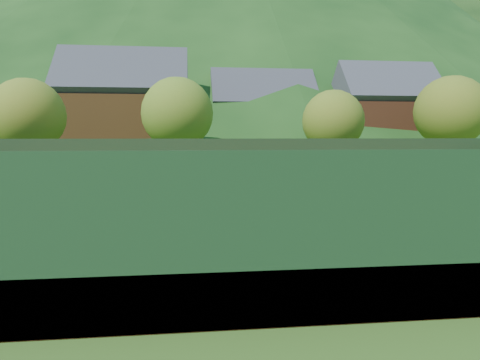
{
  "coord_description": "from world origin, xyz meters",
  "views": [
    {
      "loc": [
        -2.86,
        -18.83,
        3.26
      ],
      "look_at": [
        -0.68,
        0.0,
        1.27
      ],
      "focal_mm": 32.0,
      "sensor_mm": 36.0,
      "label": 1
    }
  ],
  "objects": [
    {
      "name": "tennis_ball_28",
      "position": [
        -7.73,
        -6.3,
        0.05
      ],
      "size": [
        0.07,
        0.07,
        0.07
      ],
      "primitive_type": "sphere",
      "color": "#C4DC24",
      "rests_on": "clay_court"
    },
    {
      "name": "tennis_ball_10",
      "position": [
        -2.22,
        -5.68,
        0.05
      ],
      "size": [
        0.07,
        0.07,
        0.07
      ],
      "primitive_type": "sphere",
      "color": "#C4DC24",
      "rests_on": "clay_court"
    },
    {
      "name": "coach",
      "position": [
        -4.14,
        -2.22,
        0.89
      ],
      "size": [
        0.75,
        0.62,
        1.75
      ],
      "primitive_type": "imported",
      "rotation": [
        0.0,
        0.0,
        -0.37
      ],
      "color": "#1954A3",
      "rests_on": "clay_court"
    },
    {
      "name": "mountain_far_right",
      "position": [
        90.0,
        150.0,
        47.5
      ],
      "size": [
        260.0,
        260.0,
        95.0
      ],
      "primitive_type": "cone",
      "color": "black",
      "rests_on": "ground"
    },
    {
      "name": "tree_b",
      "position": [
        -4.0,
        20.0,
        5.19
      ],
      "size": [
        6.4,
        6.4,
        8.4
      ],
      "color": "#3B2717",
      "rests_on": "ground"
    },
    {
      "name": "perimeter_fence",
      "position": [
        0.0,
        0.0,
        1.27
      ],
      "size": [
        40.4,
        24.24,
        3.0
      ],
      "color": "black",
      "rests_on": "clay_court"
    },
    {
      "name": "tennis_ball_4",
      "position": [
        4.08,
        -3.66,
        0.05
      ],
      "size": [
        0.07,
        0.07,
        0.07
      ],
      "primitive_type": "sphere",
      "color": "#C4DC24",
      "rests_on": "clay_court"
    },
    {
      "name": "tennis_ball_23",
      "position": [
        -5.38,
        -3.38,
        0.05
      ],
      "size": [
        0.07,
        0.07,
        0.07
      ],
      "primitive_type": "sphere",
      "color": "#C4DC24",
      "rests_on": "clay_court"
    },
    {
      "name": "mountain_far",
      "position": [
        10.0,
        160.0,
        55.0
      ],
      "size": [
        280.0,
        280.0,
        110.0
      ],
      "primitive_type": "cone",
      "color": "#143512",
      "rests_on": "ground"
    },
    {
      "name": "tree_c",
      "position": [
        10.0,
        19.0,
        4.54
      ],
      "size": [
        5.6,
        5.6,
        7.35
      ],
      "color": "#42291A",
      "rests_on": "ground"
    },
    {
      "name": "tennis_ball_16",
      "position": [
        -4.87,
        -9.32,
        0.05
      ],
      "size": [
        0.07,
        0.07,
        0.07
      ],
      "primitive_type": "sphere",
      "color": "#C4DC24",
      "rests_on": "clay_court"
    },
    {
      "name": "tennis_ball_25",
      "position": [
        -6.75,
        -3.95,
        0.05
      ],
      "size": [
        0.07,
        0.07,
        0.07
      ],
      "primitive_type": "sphere",
      "color": "#C4DC24",
      "rests_on": "clay_court"
    },
    {
      "name": "tennis_ball_12",
      "position": [
        -5.58,
        -6.51,
        0.05
      ],
      "size": [
        0.07,
        0.07,
        0.07
      ],
      "primitive_type": "sphere",
      "color": "#C4DC24",
      "rests_on": "clay_court"
    },
    {
      "name": "chalet_mid",
      "position": [
        6.0,
        34.0,
        4.99
      ],
      "size": [
        12.65,
        8.82,
        11.45
      ],
      "color": "beige",
      "rests_on": "ground"
    },
    {
      "name": "tennis_ball_9",
      "position": [
        1.55,
        -1.08,
        0.05
      ],
      "size": [
        0.07,
        0.07,
        0.07
      ],
      "primitive_type": "sphere",
      "color": "#C4DC24",
      "rests_on": "clay_court"
    },
    {
      "name": "tennis_ball_6",
      "position": [
        1.14,
        -3.91,
        0.05
      ],
      "size": [
        0.07,
        0.07,
        0.07
      ],
      "primitive_type": "sphere",
      "color": "#C4DC24",
      "rests_on": "clay_court"
    },
    {
      "name": "tennis_ball_26",
      "position": [
        1.0,
        -5.65,
        0.05
      ],
      "size": [
        0.07,
        0.07,
        0.07
      ],
      "primitive_type": "sphere",
      "color": "#C4DC24",
      "rests_on": "clay_court"
    },
    {
      "name": "ball_hopper",
      "position": [
        -8.09,
        -4.24,
        0.77
      ],
      "size": [
        0.57,
        0.57,
        1.0
      ],
      "color": "black",
      "rests_on": "clay_court"
    },
    {
      "name": "tennis_ball_3",
      "position": [
        -8.56,
        -1.52,
        0.05
      ],
      "size": [
        0.07,
        0.07,
        0.07
      ],
      "primitive_type": "sphere",
      "color": "#C4DC24",
      "rests_on": "clay_court"
    },
    {
      "name": "tennis_ball_13",
      "position": [
        3.09,
        -9.33,
        0.05
      ],
      "size": [
        0.07,
        0.07,
        0.07
      ],
      "primitive_type": "sphere",
      "color": "#C4DC24",
      "rests_on": "clay_court"
    },
    {
      "name": "tennis_ball_14",
      "position": [
        -7.94,
        -3.88,
        0.05
      ],
      "size": [
        0.07,
        0.07,
        0.07
      ],
      "primitive_type": "sphere",
      "color": "#C4DC24",
      "rests_on": "clay_court"
    },
    {
      "name": "tennis_ball_20",
      "position": [
        3.93,
        -7.21,
        0.05
      ],
      "size": [
        0.07,
        0.07,
        0.07
      ],
      "primitive_type": "sphere",
      "color": "#C4DC24",
      "rests_on": "clay_court"
    },
    {
      "name": "tennis_ball_15",
      "position": [
        -3.89,
        -3.74,
        0.05
      ],
      "size": [
        0.07,
        0.07,
        0.07
      ],
      "primitive_type": "sphere",
      "color": "#C4DC24",
      "rests_on": "clay_court"
    },
    {
      "name": "tennis_ball_24",
      "position": [
        3.04,
        -9.12,
        0.05
      ],
      "size": [
        0.07,
        0.07,
        0.07
      ],
      "primitive_type": "sphere",
      "color": "#C4DC24",
      "rests_on": "clay_court"
    },
    {
      "name": "tennis_ball_22",
      "position": [
        -6.29,
        -7.77,
        0.05
      ],
      "size": [
        0.07,
        0.07,
        0.07
      ],
      "primitive_type": "sphere",
      "color": "#C4DC24",
      "rests_on": "clay_court"
    },
    {
      "name": "tennis_ball_8",
      "position": [
        1.94,
        -4.67,
        0.05
      ],
      "size": [
        0.07,
        0.07,
        0.07
      ],
      "primitive_type": "sphere",
      "color": "#C4DC24",
      "rests_on": "clay_court"
    },
    {
      "name": "tree_a",
      "position": [
        -16.0,
        18.0,
        4.87
      ],
      "size": [
        6.0,
        6.0,
        7.88
      ],
      "color": "#402B19",
      "rests_on": "ground"
    },
    {
      "name": "student_a",
      "position": [
        3.86,
        1.29,
        0.72
      ],
      "size": [
        0.72,
        0.58,
        1.41
      ],
      "primitive_type": "imported",
      "rotation": [
        0.0,
        0.0,
        3.06
      ],
      "color": "#E04C13",
      "rests_on": "clay_court"
    },
    {
      "name": "chalet_left",
      "position": [
        -10.0,
        30.0,
        5.65
      ],
      "size": [
        13.8,
        9.93,
        12.92
      ],
      "color": "beige",
      "rests_on": "ground"
    },
    {
      "name": "tennis_ball_0",
      "position": [
        5.04,
        -0.94,
        0.05
      ],
      "size": [
        0.07,
        0.07,
        0.07
      ],
      "primitive_type": "sphere",
      "color": "#C4DC24",
      "rests_on": "clay_court"
    },
    {
      "name": "tree_d",
      "position": [
        22.0,
        20.0,
        5.52
      ],
      "size": [
        6.8,
        6.8,
        8.93
      ],
      "color": "#3F2919",
      "rests_on": "ground"
    },
    {
      "name": "student_d",
      "position": [
        7.22,
        2.24,
        0.79
      ],
      "size": [
        1.03,
        0.65,
        1.53
      ],
      "primitive_type": "imported",
      "rotation": [
        0.0,
        0.0,
        3.06
      ],
      "color": "orange",
      "rests_on": "clay_court"
    },
    {
      "name": "ground",
      "position": [
        0.0,
        0.0,
        0.0
      ],
      "size": [
        400.0,
        400.0,
        0.0
      ],
      "primitive_type": "plane",
      "color": "#2B4D18",
      "rests_on": "ground"
    },
    {
      "name": "tennis_ball_19",
      "position": [
        1.29,
        -4.58,
        0.05
      ],
      "size": [
        0.07,
        0.07,
        0.07
      ],
      "primitive_type": "sphere",
      "color": "#C4DC24",
      "rests_on": "clay_court"
    },
    {
      "name": "tennis_ball_21",
      "position": [
        4.91,
        -7.33,
        0.05
      ],
      "size": [
        0.07,
        0.07,
        0.07
      ],
      "primitive_type": "sphere",
      "color": "#C4DC24",
      "rests_on": "clay_court"
    },
    {
      "name": "student_c",
      "position": [
        5.93,
        3.2,
        0.73
      ],
      "size": [
        0.72,
        0.49,
        1.42
      ],
      "primitive_type": "imported",
      "rotation": [
        0.0,
        0.0,
        3.08
      ],
      "color": "#F65215",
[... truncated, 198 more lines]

